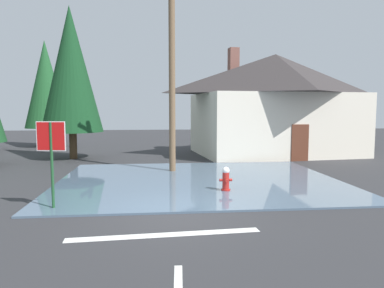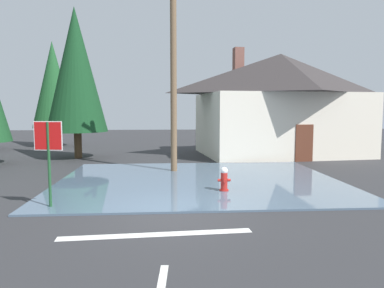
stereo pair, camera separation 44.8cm
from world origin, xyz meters
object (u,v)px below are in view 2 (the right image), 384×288
object	(u,v)px
house	(280,103)
pine_tree_short_left	(53,85)
fire_hydrant	(224,180)
utility_pole	(174,74)
pine_tree_tall_left	(76,70)
stop_sign_near	(48,146)

from	to	relation	value
house	pine_tree_short_left	xyz separation A→B (m)	(-15.50, 6.05, 1.42)
fire_hydrant	utility_pole	xyz separation A→B (m)	(-1.62, 4.12, 3.92)
pine_tree_tall_left	pine_tree_short_left	xyz separation A→B (m)	(-3.38, 7.02, -0.39)
fire_hydrant	pine_tree_tall_left	size ratio (longest dim) A/B	0.10
fire_hydrant	house	size ratio (longest dim) A/B	0.08
stop_sign_near	house	distance (m)	15.76
house	pine_tree_tall_left	xyz separation A→B (m)	(-12.11, -0.98, 1.81)
pine_tree_tall_left	house	bearing A→B (deg)	4.61
utility_pole	pine_tree_tall_left	world-z (taller)	pine_tree_tall_left
fire_hydrant	pine_tree_tall_left	world-z (taller)	pine_tree_tall_left
fire_hydrant	pine_tree_tall_left	bearing A→B (deg)	127.45
fire_hydrant	stop_sign_near	bearing A→B (deg)	-162.47
utility_pole	house	xyz separation A→B (m)	(6.70, 6.03, -1.13)
stop_sign_near	utility_pole	world-z (taller)	utility_pole
house	fire_hydrant	bearing A→B (deg)	-116.58
utility_pole	pine_tree_tall_left	distance (m)	7.44
pine_tree_tall_left	fire_hydrant	bearing A→B (deg)	-52.55
stop_sign_near	fire_hydrant	xyz separation A→B (m)	(5.25, 1.66, -1.37)
stop_sign_near	house	size ratio (longest dim) A/B	0.23
house	pine_tree_short_left	distance (m)	16.69
pine_tree_tall_left	stop_sign_near	bearing A→B (deg)	-80.65
fire_hydrant	utility_pole	bearing A→B (deg)	111.39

